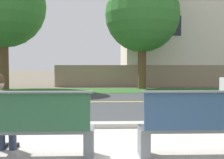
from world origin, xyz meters
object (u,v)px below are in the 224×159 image
object	(u,v)px
seated_person_blue	(0,111)
shade_tree_centre	(145,9)
bench_right	(208,127)
bench_left	(24,128)

from	to	relation	value
seated_person_blue	shade_tree_centre	distance (m)	12.91
bench_right	shade_tree_centre	size ratio (longest dim) A/B	0.28
seated_person_blue	bench_left	bearing A→B (deg)	-23.39
bench_right	seated_person_blue	bearing A→B (deg)	176.78
bench_right	seated_person_blue	world-z (taller)	seated_person_blue
seated_person_blue	shade_tree_centre	world-z (taller)	shade_tree_centre
bench_right	seated_person_blue	xyz separation A→B (m)	(-3.07, 0.17, 0.21)
bench_left	shade_tree_centre	distance (m)	13.01
shade_tree_centre	bench_right	bearing A→B (deg)	-94.29
bench_right	shade_tree_centre	world-z (taller)	shade_tree_centre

